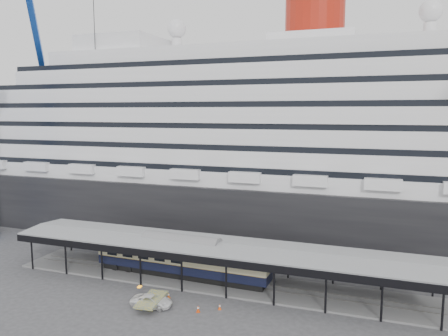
% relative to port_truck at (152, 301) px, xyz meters
% --- Properties ---
extents(ground, '(200.00, 200.00, 0.00)m').
position_rel_port_truck_xyz_m(ground, '(4.33, 4.07, -0.66)').
color(ground, '#39393C').
rests_on(ground, ground).
extents(cruise_ship, '(130.00, 30.00, 43.90)m').
position_rel_port_truck_xyz_m(cruise_ship, '(4.38, 36.07, 17.69)').
color(cruise_ship, black).
rests_on(cruise_ship, ground).
extents(platform_canopy, '(56.00, 9.18, 5.30)m').
position_rel_port_truck_xyz_m(platform_canopy, '(4.33, 9.07, 1.71)').
color(platform_canopy, slate).
rests_on(platform_canopy, ground).
extents(port_truck, '(4.92, 2.65, 1.31)m').
position_rel_port_truck_xyz_m(port_truck, '(0.00, 0.00, 0.00)').
color(port_truck, silver).
rests_on(port_truck, ground).
extents(pullman_carriage, '(24.34, 3.82, 23.82)m').
position_rel_port_truck_xyz_m(pullman_carriage, '(-0.53, 9.07, 2.21)').
color(pullman_carriage, black).
rests_on(pullman_carriage, ground).
extents(traffic_cone_left, '(0.44, 0.44, 0.72)m').
position_rel_port_truck_xyz_m(traffic_cone_left, '(0.77, 2.67, -0.30)').
color(traffic_cone_left, '#D7550B').
rests_on(traffic_cone_left, ground).
extents(traffic_cone_mid, '(0.55, 0.55, 0.81)m').
position_rel_port_truck_xyz_m(traffic_cone_mid, '(5.51, 0.48, -0.25)').
color(traffic_cone_mid, '#D23E0B').
rests_on(traffic_cone_mid, ground).
extents(traffic_cone_right, '(0.45, 0.45, 0.67)m').
position_rel_port_truck_xyz_m(traffic_cone_right, '(7.53, 1.89, -0.32)').
color(traffic_cone_right, '#EE4D0D').
rests_on(traffic_cone_right, ground).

